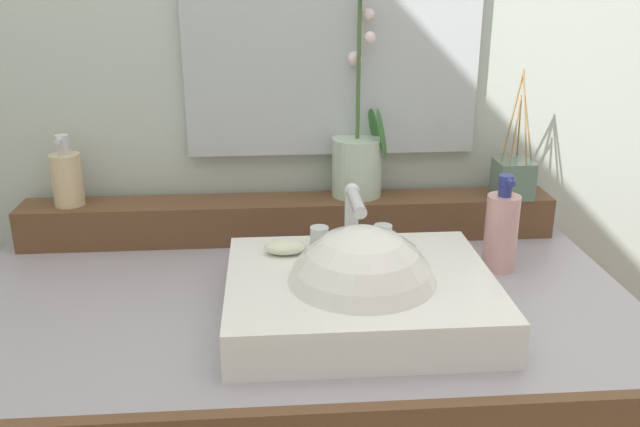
{
  "coord_description": "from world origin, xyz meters",
  "views": [
    {
      "loc": [
        -0.04,
        -1.04,
        1.41
      ],
      "look_at": [
        0.04,
        -0.02,
        1.04
      ],
      "focal_mm": 38.07,
      "sensor_mm": 36.0,
      "label": 1
    }
  ],
  "objects_px": {
    "sink_basin": "(361,298)",
    "soap_bar": "(285,247)",
    "potted_plant": "(358,155)",
    "reed_diffuser": "(513,177)",
    "lotion_bottle": "(501,230)",
    "soap_dispenser": "(67,177)"
  },
  "relations": [
    {
      "from": "sink_basin",
      "to": "soap_dispenser",
      "type": "height_order",
      "value": "soap_dispenser"
    },
    {
      "from": "sink_basin",
      "to": "potted_plant",
      "type": "distance_m",
      "value": 0.4
    },
    {
      "from": "sink_basin",
      "to": "lotion_bottle",
      "type": "distance_m",
      "value": 0.33
    },
    {
      "from": "soap_bar",
      "to": "potted_plant",
      "type": "height_order",
      "value": "potted_plant"
    },
    {
      "from": "lotion_bottle",
      "to": "soap_bar",
      "type": "bearing_deg",
      "value": -170.53
    },
    {
      "from": "reed_diffuser",
      "to": "lotion_bottle",
      "type": "relative_size",
      "value": 1.44
    },
    {
      "from": "soap_bar",
      "to": "reed_diffuser",
      "type": "relative_size",
      "value": 0.27
    },
    {
      "from": "lotion_bottle",
      "to": "sink_basin",
      "type": "bearing_deg",
      "value": -148.71
    },
    {
      "from": "reed_diffuser",
      "to": "soap_bar",
      "type": "bearing_deg",
      "value": -153.49
    },
    {
      "from": "potted_plant",
      "to": "lotion_bottle",
      "type": "bearing_deg",
      "value": -40.76
    },
    {
      "from": "potted_plant",
      "to": "lotion_bottle",
      "type": "height_order",
      "value": "potted_plant"
    },
    {
      "from": "sink_basin",
      "to": "lotion_bottle",
      "type": "xyz_separation_m",
      "value": [
        0.28,
        0.17,
        0.04
      ]
    },
    {
      "from": "potted_plant",
      "to": "lotion_bottle",
      "type": "xyz_separation_m",
      "value": [
        0.24,
        -0.2,
        -0.09
      ]
    },
    {
      "from": "potted_plant",
      "to": "reed_diffuser",
      "type": "height_order",
      "value": "potted_plant"
    },
    {
      "from": "sink_basin",
      "to": "soap_bar",
      "type": "bearing_deg",
      "value": 137.76
    },
    {
      "from": "potted_plant",
      "to": "lotion_bottle",
      "type": "distance_m",
      "value": 0.33
    },
    {
      "from": "reed_diffuser",
      "to": "sink_basin",
      "type": "bearing_deg",
      "value": -136.42
    },
    {
      "from": "sink_basin",
      "to": "soap_dispenser",
      "type": "distance_m",
      "value": 0.65
    },
    {
      "from": "soap_dispenser",
      "to": "potted_plant",
      "type": "bearing_deg",
      "value": 1.84
    },
    {
      "from": "soap_bar",
      "to": "reed_diffuser",
      "type": "height_order",
      "value": "reed_diffuser"
    },
    {
      "from": "soap_bar",
      "to": "soap_dispenser",
      "type": "xyz_separation_m",
      "value": [
        -0.42,
        0.25,
        0.06
      ]
    },
    {
      "from": "potted_plant",
      "to": "reed_diffuser",
      "type": "relative_size",
      "value": 1.6
    }
  ]
}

